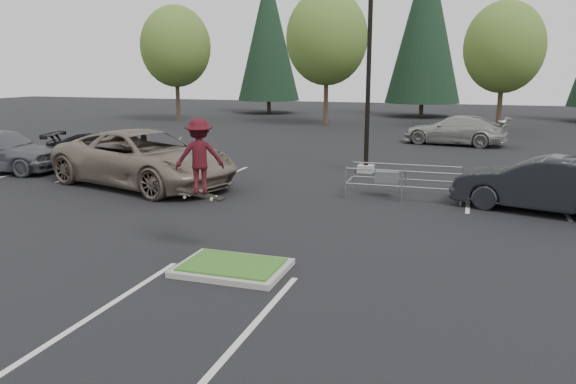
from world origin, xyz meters
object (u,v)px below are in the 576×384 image
(decid_c, at_px, (504,50))
(car_l_black, at_px, (109,150))
(cart_corral, at_px, (391,177))
(conif_a, at_px, (268,35))
(car_l_grey, at_px, (0,150))
(skateboarder, at_px, (199,156))
(light_pole, at_px, (369,56))
(car_far_silver, at_px, (456,130))
(decid_a, at_px, (176,49))
(decid_b, at_px, (327,41))
(conif_b, at_px, (426,23))
(car_r_charc, at_px, (542,184))
(car_l_tan, at_px, (144,158))

(decid_c, relative_size, car_l_black, 1.62)
(cart_corral, bearing_deg, conif_a, 115.61)
(cart_corral, height_order, car_l_grey, car_l_grey)
(conif_a, height_order, skateboarder, conif_a)
(car_l_grey, bearing_deg, light_pole, -76.94)
(light_pole, height_order, car_l_grey, light_pole)
(cart_corral, height_order, car_far_silver, car_far_silver)
(car_l_black, bearing_deg, cart_corral, -114.55)
(decid_a, xyz_separation_m, car_far_silver, (21.57, -8.03, -4.79))
(decid_b, height_order, car_l_grey, decid_b)
(conif_b, height_order, car_far_silver, conif_b)
(decid_a, relative_size, car_l_grey, 1.71)
(decid_b, xyz_separation_m, car_far_silver, (9.57, -8.53, -5.25))
(conif_b, height_order, skateboarder, conif_b)
(car_l_grey, distance_m, car_r_charc, 20.00)
(car_l_grey, bearing_deg, conif_b, -26.85)
(car_l_black, bearing_deg, light_pole, -93.73)
(conif_b, bearing_deg, light_pole, -88.99)
(decid_b, height_order, decid_c, decid_b)
(car_l_tan, height_order, car_far_silver, car_l_tan)
(conif_b, relative_size, car_l_black, 2.81)
(light_pole, height_order, decid_b, light_pole)
(decid_a, bearing_deg, skateboarder, -59.93)
(decid_b, xyz_separation_m, car_l_black, (-3.99, -20.72, -5.29))
(skateboarder, xyz_separation_m, car_l_black, (-8.80, 8.82, -1.42))
(conif_a, relative_size, car_l_black, 2.52)
(light_pole, distance_m, conif_b, 28.69)
(decid_a, distance_m, skateboarder, 33.72)
(car_l_black, bearing_deg, conif_a, -7.93)
(conif_a, bearing_deg, car_l_black, -82.45)
(car_r_charc, bearing_deg, skateboarder, -34.95)
(skateboarder, xyz_separation_m, car_l_tan, (-5.30, 6.00, -1.19))
(decid_b, relative_size, skateboarder, 5.31)
(decid_a, relative_size, car_r_charc, 1.83)
(cart_corral, distance_m, car_l_black, 12.25)
(cart_corral, height_order, car_l_black, car_l_black)
(conif_a, distance_m, skateboarder, 41.34)
(light_pole, xyz_separation_m, car_l_black, (-10.50, -2.18, -3.81))
(car_r_charc, bearing_deg, cart_corral, -81.42)
(conif_b, distance_m, car_l_tan, 34.81)
(conif_a, height_order, car_l_black, conif_a)
(conif_b, bearing_deg, car_r_charc, -78.91)
(car_l_tan, relative_size, car_l_black, 1.37)
(conif_a, xyz_separation_m, car_l_black, (4.00, -30.18, -6.35))
(light_pole, bearing_deg, car_r_charc, -37.78)
(decid_b, height_order, cart_corral, decid_b)
(car_l_black, relative_size, car_r_charc, 1.06)
(car_far_silver, bearing_deg, car_l_grey, -39.84)
(conif_a, distance_m, car_l_grey, 33.04)
(light_pole, relative_size, conif_a, 0.78)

